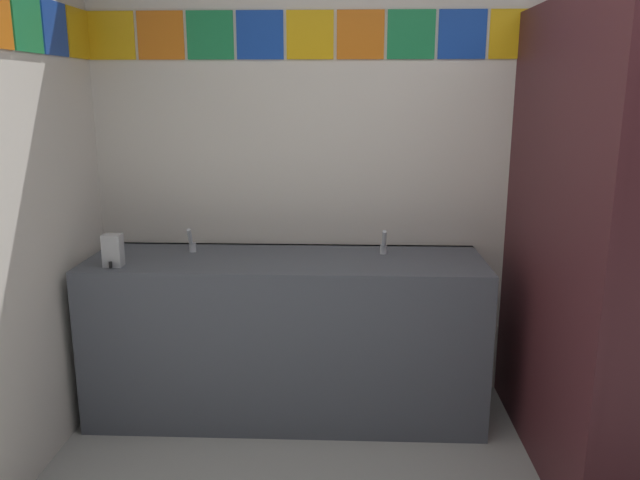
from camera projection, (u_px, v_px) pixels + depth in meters
wall_back at (431, 157)px, 3.43m from camera, size 3.67×0.09×2.67m
vanity_counter at (287, 334)px, 3.34m from camera, size 2.03×0.62×0.85m
faucet_left at (192, 243)px, 3.33m from camera, size 0.04×0.10×0.14m
faucet_right at (384, 245)px, 3.29m from camera, size 0.04×0.10×0.14m
soap_dispenser at (113, 250)px, 3.07m from camera, size 0.09×0.09×0.16m
stall_divider at (610, 256)px, 2.54m from camera, size 0.92×1.35×2.08m
toilet at (636, 373)px, 3.18m from camera, size 0.39×0.49×0.74m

